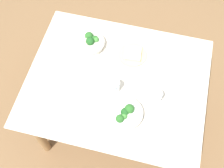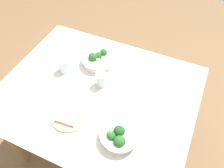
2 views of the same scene
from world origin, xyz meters
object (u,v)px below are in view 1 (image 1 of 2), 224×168
at_px(water_glass_center, 157,97).
at_px(bread_side_plate, 133,54).
at_px(fork_by_far_bowl, 166,50).
at_px(table_knife_left, 181,117).
at_px(broccoli_bowl_near, 125,114).
at_px(fork_by_near_bowl, 159,120).
at_px(napkin_folded_upper, 148,139).
at_px(broccoli_bowl_far, 90,42).
at_px(water_glass_side, 114,86).

bearing_deg(water_glass_center, bread_side_plate, 126.05).
xyz_separation_m(fork_by_far_bowl, table_knife_left, (0.19, -0.52, -0.00)).
height_order(broccoli_bowl_near, fork_by_near_bowl, broccoli_bowl_near).
bearing_deg(napkin_folded_upper, broccoli_bowl_far, 132.23).
bearing_deg(broccoli_bowl_far, fork_by_near_bowl, -37.92).
bearing_deg(fork_by_far_bowl, table_knife_left, 7.29).
relative_size(bread_side_plate, fork_by_far_bowl, 2.08).
bearing_deg(fork_by_near_bowl, napkin_folded_upper, 125.06).
height_order(bread_side_plate, water_glass_side, water_glass_side).
distance_m(fork_by_far_bowl, fork_by_near_bowl, 0.58).
height_order(broccoli_bowl_far, table_knife_left, broccoli_bowl_far).
height_order(water_glass_center, fork_by_near_bowl, water_glass_center).
distance_m(fork_by_far_bowl, table_knife_left, 0.55).
bearing_deg(bread_side_plate, broccoli_bowl_near, -84.14).
bearing_deg(broccoli_bowl_far, water_glass_side, -50.75).
relative_size(water_glass_side, fork_by_near_bowl, 1.26).
relative_size(broccoli_bowl_far, broccoli_bowl_near, 0.91).
relative_size(water_glass_center, napkin_folded_upper, 0.45).
distance_m(broccoli_bowl_near, water_glass_side, 0.21).
bearing_deg(water_glass_side, water_glass_center, -1.11).
relative_size(water_glass_side, napkin_folded_upper, 0.49).
height_order(water_glass_side, table_knife_left, water_glass_side).
relative_size(water_glass_center, table_knife_left, 0.48).
bearing_deg(table_knife_left, fork_by_near_bowl, -8.06).
height_order(broccoli_bowl_far, broccoli_bowl_near, broccoli_bowl_near).
height_order(broccoli_bowl_far, fork_by_near_bowl, broccoli_bowl_far).
bearing_deg(fork_by_near_bowl, table_knife_left, -106.34).
distance_m(bread_side_plate, fork_by_near_bowl, 0.54).
height_order(bread_side_plate, napkin_folded_upper, bread_side_plate).
xyz_separation_m(fork_by_near_bowl, table_knife_left, (0.14, 0.06, -0.00)).
distance_m(broccoli_bowl_near, fork_by_near_bowl, 0.23).
bearing_deg(water_glass_center, broccoli_bowl_far, 149.58).
bearing_deg(water_glass_side, fork_by_near_bowl, -23.43).
bearing_deg(broccoli_bowl_near, fork_by_far_bowl, 73.10).
xyz_separation_m(bread_side_plate, water_glass_side, (-0.06, -0.32, 0.04)).
height_order(water_glass_center, fork_by_far_bowl, water_glass_center).
xyz_separation_m(water_glass_side, fork_by_near_bowl, (0.34, -0.15, -0.05)).
bearing_deg(fork_by_far_bowl, napkin_folded_upper, -12.31).
xyz_separation_m(water_glass_side, fork_by_far_bowl, (0.30, 0.43, -0.05)).
xyz_separation_m(broccoli_bowl_far, bread_side_plate, (0.33, -0.01, -0.03)).
xyz_separation_m(broccoli_bowl_near, bread_side_plate, (-0.05, 0.50, -0.03)).
height_order(fork_by_far_bowl, napkin_folded_upper, napkin_folded_upper).
bearing_deg(broccoli_bowl_near, fork_by_near_bowl, 7.14).
height_order(broccoli_bowl_far, fork_by_far_bowl, broccoli_bowl_far).
bearing_deg(fork_by_far_bowl, broccoli_bowl_far, -92.39).
xyz_separation_m(water_glass_center, table_knife_left, (0.19, -0.09, -0.04)).
xyz_separation_m(water_glass_center, fork_by_far_bowl, (-0.00, 0.43, -0.04)).
height_order(bread_side_plate, water_glass_center, water_glass_center).
bearing_deg(water_glass_center, fork_by_near_bowl, -72.90).
xyz_separation_m(bread_side_plate, fork_by_far_bowl, (0.23, 0.11, -0.01)).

